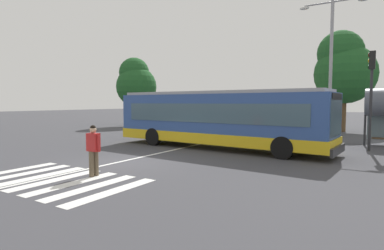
% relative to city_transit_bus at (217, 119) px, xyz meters
% --- Properties ---
extents(ground_plane, '(160.00, 160.00, 0.00)m').
position_rel_city_transit_bus_xyz_m(ground_plane, '(-1.40, -5.55, -1.59)').
color(ground_plane, '#3D3D42').
extents(city_transit_bus, '(12.18, 3.30, 3.06)m').
position_rel_city_transit_bus_xyz_m(city_transit_bus, '(0.00, 0.00, 0.00)').
color(city_transit_bus, black).
rests_on(city_transit_bus, ground_plane).
extents(pedestrian_crossing_street, '(0.58, 0.37, 1.72)m').
position_rel_city_transit_bus_xyz_m(pedestrian_crossing_street, '(-0.52, -7.94, -0.62)').
color(pedestrian_crossing_street, brown).
rests_on(pedestrian_crossing_street, ground_plane).
extents(parked_car_blue, '(2.02, 4.57, 1.35)m').
position_rel_city_transit_bus_xyz_m(parked_car_blue, '(-5.90, 11.40, -0.82)').
color(parked_car_blue, black).
rests_on(parked_car_blue, ground_plane).
extents(parked_car_charcoal, '(2.15, 4.62, 1.35)m').
position_rel_city_transit_bus_xyz_m(parked_car_charcoal, '(-3.33, 11.14, -0.82)').
color(parked_car_charcoal, black).
rests_on(parked_car_charcoal, ground_plane).
extents(parked_car_red, '(1.95, 4.54, 1.35)m').
position_rel_city_transit_bus_xyz_m(parked_car_red, '(-0.56, 11.38, -0.82)').
color(parked_car_red, black).
rests_on(parked_car_red, ground_plane).
extents(parked_car_silver, '(2.14, 4.62, 1.35)m').
position_rel_city_transit_bus_xyz_m(parked_car_silver, '(2.19, 10.89, -0.82)').
color(parked_car_silver, black).
rests_on(parked_car_silver, ground_plane).
extents(traffic_light_far_corner, '(0.33, 0.32, 5.03)m').
position_rel_city_transit_bus_xyz_m(traffic_light_far_corner, '(6.99, 3.27, 1.77)').
color(traffic_light_far_corner, '#28282B').
rests_on(traffic_light_far_corner, ground_plane).
extents(twin_arm_street_lamp, '(3.97, 0.32, 8.83)m').
position_rel_city_transit_bus_xyz_m(twin_arm_street_lamp, '(4.59, 6.52, 3.82)').
color(twin_arm_street_lamp, '#939399').
rests_on(twin_arm_street_lamp, ground_plane).
extents(background_tree_left, '(4.16, 4.16, 7.12)m').
position_rel_city_transit_bus_xyz_m(background_tree_left, '(-14.65, 9.83, 2.94)').
color(background_tree_left, brown).
rests_on(background_tree_left, ground_plane).
extents(background_tree_right, '(4.95, 4.95, 8.43)m').
position_rel_city_transit_bus_xyz_m(background_tree_right, '(4.47, 14.17, 3.76)').
color(background_tree_right, brown).
rests_on(background_tree_right, ground_plane).
extents(crosswalk_painted_stripes, '(5.50, 3.26, 0.01)m').
position_rel_city_transit_bus_xyz_m(crosswalk_painted_stripes, '(-1.16, -8.91, -1.58)').
color(crosswalk_painted_stripes, silver).
rests_on(crosswalk_painted_stripes, ground_plane).
extents(lane_center_line, '(0.16, 24.00, 0.01)m').
position_rel_city_transit_bus_xyz_m(lane_center_line, '(-1.64, -3.55, -1.59)').
color(lane_center_line, silver).
rests_on(lane_center_line, ground_plane).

